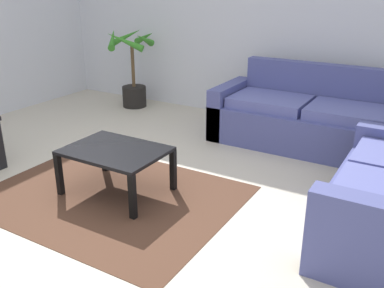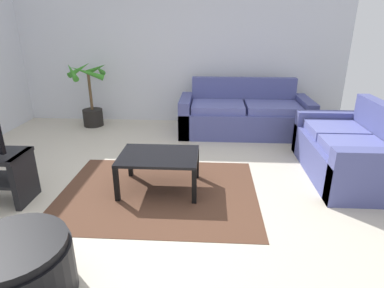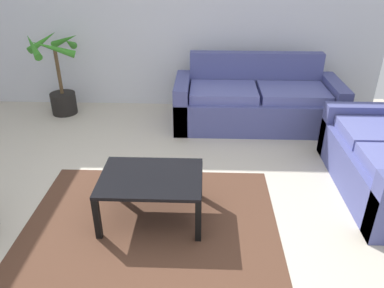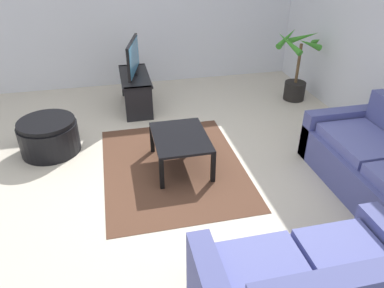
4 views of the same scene
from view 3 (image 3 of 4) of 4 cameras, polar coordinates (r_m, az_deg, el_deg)
ground_plane at (r=3.29m, az=-6.48°, el=-13.34°), size 6.60×6.60×0.00m
wall_back at (r=5.52m, az=-2.74°, el=19.39°), size 6.00×0.06×2.70m
couch_main at (r=5.12m, az=9.76°, el=6.19°), size 2.16×0.90×0.90m
coffee_table at (r=3.25m, az=-6.22°, el=-5.74°), size 0.87×0.65×0.42m
area_rug at (r=3.39m, az=-6.13°, el=-11.80°), size 2.20×1.70×0.01m
potted_palm at (r=5.64m, az=-19.55°, el=9.04°), size 0.78×0.76×1.16m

